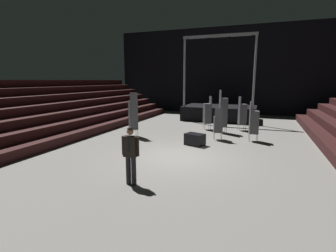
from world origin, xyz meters
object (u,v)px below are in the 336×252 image
(stage_riser, at_px, (220,112))
(chair_stack_front_right, at_px, (254,122))
(chair_stack_mid_left, at_px, (223,112))
(equipment_road_case, at_px, (195,139))
(chair_stack_front_left, at_px, (218,124))
(chair_stack_rear_left, at_px, (207,113))
(man_with_tie, at_px, (131,152))
(chair_stack_mid_centre, at_px, (242,114))
(chair_stack_mid_right, at_px, (133,115))

(stage_riser, bearing_deg, chair_stack_front_right, -67.35)
(chair_stack_mid_left, distance_m, equipment_road_case, 3.65)
(chair_stack_front_right, bearing_deg, chair_stack_front_left, -89.61)
(chair_stack_front_left, relative_size, chair_stack_rear_left, 0.80)
(man_with_tie, bearing_deg, equipment_road_case, -97.64)
(man_with_tie, xyz_separation_m, chair_stack_mid_centre, (2.46, 9.90, 0.05))
(stage_riser, distance_m, chair_stack_mid_left, 5.30)
(man_with_tie, distance_m, chair_stack_front_left, 6.99)
(stage_riser, relative_size, chair_stack_mid_right, 2.56)
(chair_stack_front_right, xyz_separation_m, chair_stack_rear_left, (-2.89, 2.31, 0.04))
(chair_stack_mid_left, relative_size, chair_stack_mid_right, 1.03)
(man_with_tie, height_order, chair_stack_mid_left, chair_stack_mid_left)
(equipment_road_case, bearing_deg, chair_stack_mid_centre, 68.18)
(chair_stack_rear_left, relative_size, equipment_road_case, 2.37)
(stage_riser, bearing_deg, chair_stack_mid_left, -78.93)
(stage_riser, relative_size, chair_stack_rear_left, 2.97)
(man_with_tie, xyz_separation_m, equipment_road_case, (0.61, 5.29, -0.73))
(chair_stack_front_right, bearing_deg, chair_stack_rear_left, -137.92)
(chair_stack_mid_left, distance_m, chair_stack_rear_left, 1.33)
(man_with_tie, distance_m, chair_stack_mid_centre, 10.20)
(chair_stack_mid_right, bearing_deg, chair_stack_front_left, -32.88)
(stage_riser, height_order, chair_stack_mid_right, stage_riser)
(chair_stack_front_left, distance_m, chair_stack_rear_left, 2.85)
(man_with_tie, relative_size, chair_stack_mid_left, 0.70)
(chair_stack_mid_right, xyz_separation_m, chair_stack_mid_centre, (5.57, 3.92, -0.17))
(chair_stack_rear_left, bearing_deg, chair_stack_mid_left, -152.93)
(chair_stack_front_left, xyz_separation_m, chair_stack_front_right, (1.77, 0.30, 0.17))
(man_with_tie, distance_m, chair_stack_mid_left, 8.83)
(chair_stack_mid_right, bearing_deg, chair_stack_rear_left, 1.60)
(chair_stack_front_right, bearing_deg, stage_riser, -166.66)
(chair_stack_mid_right, bearing_deg, man_with_tie, -105.98)
(chair_stack_front_right, distance_m, chair_stack_mid_left, 2.40)
(man_with_tie, distance_m, chair_stack_rear_left, 9.45)
(man_with_tie, xyz_separation_m, chair_stack_mid_right, (-3.11, 5.98, 0.22))
(stage_riser, bearing_deg, equipment_road_case, -88.76)
(chair_stack_mid_left, distance_m, chair_stack_mid_centre, 1.58)
(man_with_tie, distance_m, chair_stack_front_right, 7.84)
(chair_stack_mid_centre, bearing_deg, chair_stack_front_right, -5.83)
(chair_stack_front_left, xyz_separation_m, equipment_road_case, (-0.86, -1.54, -0.57))
(equipment_road_case, bearing_deg, stage_riser, 91.24)
(man_with_tie, distance_m, chair_stack_mid_right, 6.74)
(stage_riser, relative_size, man_with_tie, 3.54)
(chair_stack_mid_left, bearing_deg, chair_stack_mid_right, -80.12)
(chair_stack_front_left, relative_size, chair_stack_mid_centre, 0.80)
(chair_stack_front_right, distance_m, chair_stack_mid_centre, 2.87)
(stage_riser, bearing_deg, chair_stack_front_left, -81.58)
(stage_riser, bearing_deg, chair_stack_rear_left, -91.03)
(stage_riser, bearing_deg, chair_stack_mid_right, -114.13)
(chair_stack_mid_centre, bearing_deg, chair_stack_rear_left, -99.55)
(chair_stack_mid_left, bearing_deg, man_with_tie, -30.49)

